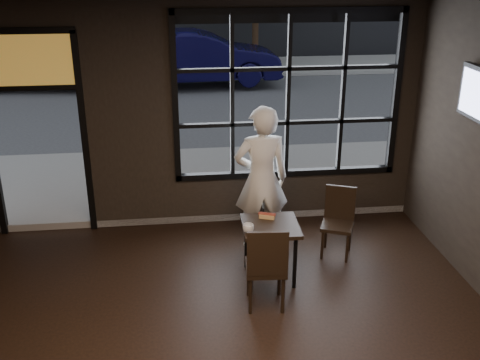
{
  "coord_description": "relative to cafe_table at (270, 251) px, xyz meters",
  "views": [
    {
      "loc": [
        -0.3,
        -3.73,
        3.56
      ],
      "look_at": [
        0.4,
        2.2,
        1.15
      ],
      "focal_mm": 42.0,
      "sensor_mm": 36.0,
      "label": 1
    }
  ],
  "objects": [
    {
      "name": "chair_window",
      "position": [
        0.92,
        0.43,
        0.09
      ],
      "size": [
        0.5,
        0.5,
        0.88
      ],
      "primitive_type": "cube",
      "rotation": [
        0.0,
        0.0,
        -0.4
      ],
      "color": "black",
      "rests_on": "floor"
    },
    {
      "name": "ceiling",
      "position": [
        -0.72,
        -1.94,
        2.86
      ],
      "size": [
        6.0,
        7.0,
        0.02
      ],
      "primitive_type": "cube",
      "color": "black",
      "rests_on": "ground"
    },
    {
      "name": "window_frame",
      "position": [
        0.48,
        1.56,
        1.45
      ],
      "size": [
        3.06,
        0.12,
        2.28
      ],
      "primitive_type": "cube",
      "color": "black",
      "rests_on": "ground"
    },
    {
      "name": "maroon_car",
      "position": [
        -4.73,
        10.74,
        0.56
      ],
      "size": [
        4.92,
        2.46,
        1.61
      ],
      "primitive_type": "imported",
      "rotation": [
        0.0,
        0.0,
        1.45
      ],
      "color": "#3D1512",
      "rests_on": "street_asphalt"
    },
    {
      "name": "chair_near",
      "position": [
        -0.14,
        -0.54,
        0.14
      ],
      "size": [
        0.45,
        0.45,
        0.98
      ],
      "primitive_type": "cube",
      "rotation": [
        0.0,
        0.0,
        3.07
      ],
      "color": "black",
      "rests_on": "floor"
    },
    {
      "name": "stained_transom",
      "position": [
        -2.82,
        1.56,
        2.0
      ],
      "size": [
        1.2,
        0.06,
        0.7
      ],
      "primitive_type": "cube",
      "color": "orange",
      "rests_on": "ground"
    },
    {
      "name": "cafe_table",
      "position": [
        0.0,
        0.0,
        0.0
      ],
      "size": [
        0.66,
        0.66,
        0.7
      ],
      "primitive_type": "cube",
      "rotation": [
        0.0,
        0.0,
        -0.03
      ],
      "color": "black",
      "rests_on": "floor"
    },
    {
      "name": "man",
      "position": [
        0.01,
        0.76,
        0.6
      ],
      "size": [
        0.71,
        0.49,
        1.89
      ],
      "primitive_type": "imported",
      "rotation": [
        0.0,
        0.0,
        3.19
      ],
      "color": "silver",
      "rests_on": "floor"
    },
    {
      "name": "cup",
      "position": [
        -0.28,
        -0.16,
        0.39
      ],
      "size": [
        0.14,
        0.14,
        0.1
      ],
      "primitive_type": "imported",
      "rotation": [
        0.0,
        0.0,
        -0.14
      ],
      "color": "silver",
      "rests_on": "cafe_table"
    },
    {
      "name": "street_asphalt",
      "position": [
        -0.72,
        22.06,
        -0.37
      ],
      "size": [
        60.0,
        41.0,
        0.04
      ],
      "primitive_type": "cube",
      "color": "#545456",
      "rests_on": "ground"
    },
    {
      "name": "hotdog",
      "position": [
        -0.01,
        0.16,
        0.37
      ],
      "size": [
        0.22,
        0.15,
        0.06
      ],
      "primitive_type": null,
      "rotation": [
        0.0,
        0.0,
        -0.37
      ],
      "color": "tan",
      "rests_on": "cafe_table"
    },
    {
      "name": "navy_car",
      "position": [
        -0.26,
        10.35,
        0.49
      ],
      "size": [
        4.57,
        1.78,
        1.48
      ],
      "primitive_type": "imported",
      "rotation": [
        0.0,
        0.0,
        1.62
      ],
      "color": "black",
      "rests_on": "street_asphalt"
    }
  ]
}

